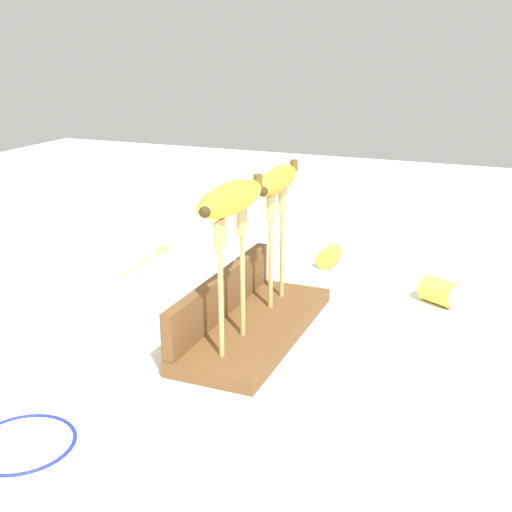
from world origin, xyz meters
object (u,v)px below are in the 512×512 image
Objects in this scene: banana_raised_left at (233,199)px; wire_coil at (22,442)px; fork_stand_left at (234,269)px; banana_raised_right at (279,180)px; banana_chunk_far at (329,257)px; fork_fallen_near at (152,256)px; fork_stand_right at (279,238)px; banana_chunk_near at (441,292)px.

banana_raised_left is 1.38× the size of wire_coil.
banana_raised_left is at bearing 176.62° from fork_stand_left.
fork_stand_left is at bearing 180.00° from banana_raised_right.
banana_chunk_far is 0.70m from wire_coil.
fork_fallen_near is (0.33, 0.33, -0.22)m from banana_raised_left.
fork_fallen_near is at bearing 63.39° from fork_stand_right.
banana_raised_right reaches higher than wire_coil.
fork_stand_left is at bearing 180.00° from fork_stand_right.
fork_fallen_near is 1.65× the size of wire_coil.
wire_coil is (-0.57, 0.36, -0.02)m from banana_chunk_near.
fork_stand_right is 0.39m from fork_fallen_near.
fork_fallen_near is at bearing 87.36° from banana_chunk_near.
fork_stand_right is at bearing 3.29° from banana_raised_right.
banana_raised_right is at bearing -16.96° from wire_coil.
banana_raised_left is at bearing 180.00° from fork_stand_right.
banana_raised_left is 0.95× the size of banana_raised_right.
banana_chunk_far is at bearing -2.12° from banana_raised_right.
banana_chunk_near is at bearing -32.42° from wire_coil.
fork_stand_right is 0.46m from wire_coil.
banana_raised_right is (0.16, -0.00, 0.08)m from fork_stand_left.
fork_stand_right is at bearing -116.61° from fork_fallen_near.
banana_chunk_near is (0.30, -0.23, -0.20)m from banana_raised_left.
fork_fallen_near is at bearing 104.70° from banana_chunk_far.
banana_raised_right is 1.45× the size of wire_coil.
banana_chunk_near is at bearing -117.38° from banana_chunk_far.
banana_chunk_far is 0.51× the size of wire_coil.
banana_chunk_near is 1.22× the size of banana_chunk_far.
banana_raised_left is 0.51m from fork_fallen_near.
banana_raised_right is 0.88× the size of fork_fallen_near.
fork_fallen_near is 0.62m from wire_coil.
fork_stand_left is 1.10× the size of banana_raised_right.
banana_raised_left reaches higher than fork_stand_left.
banana_raised_right is 2.34× the size of banana_chunk_near.
banana_chunk_far is at bearing -1.29° from banana_raised_left.
banana_raised_right is 2.85× the size of banana_chunk_far.
banana_raised_left is at bearing 180.00° from banana_raised_right.
banana_raised_left is 2.23× the size of banana_chunk_near.
banana_raised_right is (0.16, -0.00, -0.01)m from banana_raised_left.
fork_stand_right is at bearing 177.88° from banana_chunk_far.
banana_raised_right is at bearing -0.00° from fork_stand_left.
banana_chunk_near is (0.14, -0.23, -0.19)m from banana_raised_right.
banana_raised_right is at bearing -116.62° from fork_fallen_near.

